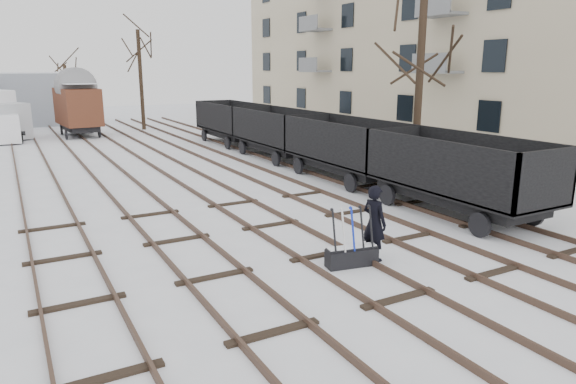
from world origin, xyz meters
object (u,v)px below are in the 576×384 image
worker (374,223)px  panel_van (5,128)px  ground_frame (352,255)px  freight_wagon_a (456,185)px  box_van_wagon (78,105)px

worker → panel_van: 30.30m
worker → ground_frame: bearing=86.8°
worker → freight_wagon_a: size_ratio=0.30×
ground_frame → freight_wagon_a: freight_wagon_a is taller
freight_wagon_a → panel_van: (-12.97, 27.23, -0.05)m
ground_frame → panel_van: size_ratio=0.35×
worker → box_van_wagon: (-3.22, 30.16, 1.22)m
worker → panel_van: bearing=4.5°
ground_frame → panel_van: (-7.23, 29.33, 0.68)m
box_van_wagon → freight_wagon_a: bearing=-78.7°
ground_frame → box_van_wagon: (-2.47, 30.26, 1.92)m
box_van_wagon → panel_van: box_van_wagon is taller
panel_van → worker: bearing=-73.7°
ground_frame → freight_wagon_a: (5.74, 2.10, 0.73)m
freight_wagon_a → box_van_wagon: size_ratio=1.26×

